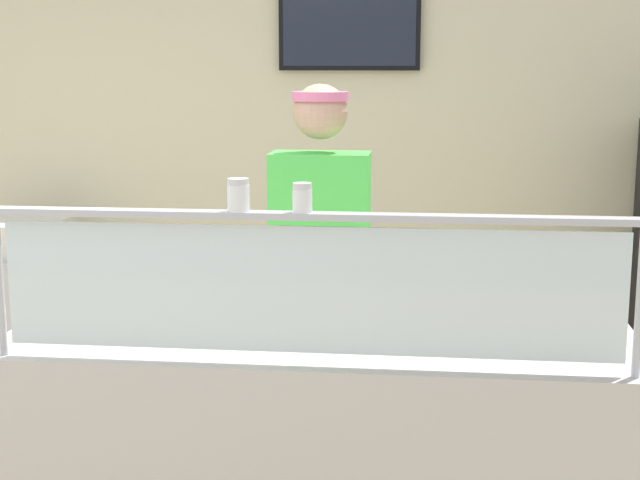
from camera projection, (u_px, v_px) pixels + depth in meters
The scene contains 10 objects.
shop_rear_unit at pixel (365, 150), 5.23m from camera, with size 6.49×0.13×2.70m.
serving_counter at pixel (319, 473), 3.12m from camera, with size 2.09×0.70×0.95m, color #BCB7B2.
sneeze_guard at pixel (308, 270), 2.70m from camera, with size 1.91×0.06×0.46m.
pizza_tray at pixel (319, 326), 3.11m from camera, with size 0.49×0.49×0.04m.
pizza_server at pixel (311, 321), 3.09m from camera, with size 0.07×0.28×0.01m, color #ADAFB7.
parmesan_shaker at pixel (238, 197), 2.68m from camera, with size 0.07×0.07×0.10m.
pepper_flake_shaker at pixel (302, 200), 2.66m from camera, with size 0.06×0.06×0.09m.
worker_figure at pixel (321, 279), 3.62m from camera, with size 0.41×0.50×1.76m.
prep_shelf at pixel (27, 326), 5.13m from camera, with size 0.70×0.55×0.82m, color #B7BABF.
pizza_box_stack at pixel (23, 237), 5.03m from camera, with size 0.45×0.45×0.18m.
Camera 1 is at (1.37, -2.56, 1.82)m, focal length 52.10 mm.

